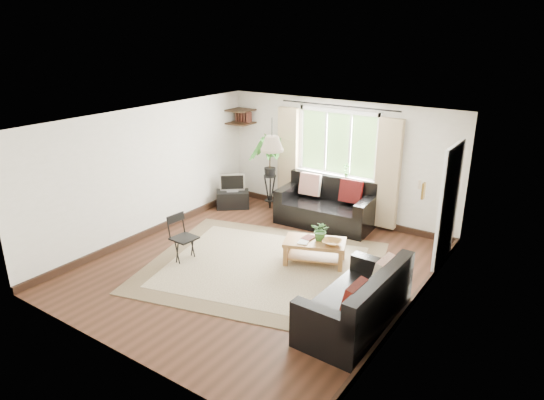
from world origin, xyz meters
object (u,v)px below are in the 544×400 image
Objects in this scene: coffee_table at (315,252)px; tv_stand at (233,199)px; sofa_right at (355,298)px; palm_stand at (270,173)px; sofa_back at (326,204)px; folding_chair at (184,239)px.

tv_stand is at bearing 154.74° from coffee_table.
tv_stand is (-4.09, 2.59, -0.22)m from sofa_right.
sofa_right is 1.09× the size of palm_stand.
sofa_right reaches higher than coffee_table.
sofa_back is 1.73m from coffee_table.
folding_chair is at bearing -117.38° from sofa_back.
sofa_right is 1.85m from coffee_table.
sofa_right is 2.19× the size of folding_chair.
sofa_right is 3.16m from folding_chair.
sofa_back is at bearing -143.52° from sofa_right.
tv_stand is (-2.13, -0.27, -0.25)m from sofa_back.
sofa_back reaches higher than folding_chair.
folding_chair is (-1.84, -1.14, 0.19)m from coffee_table.
sofa_back is at bearing -32.12° from tv_stand.
tv_stand is at bearing -147.94° from palm_stand.
tv_stand is at bearing -176.45° from sofa_back.
sofa_back is 3.48m from sofa_right.
sofa_back is 2.35× the size of folding_chair.
sofa_right is at bearing -59.34° from sofa_back.
coffee_table is at bearing -71.39° from sofa_back.
sofa_right is (1.97, -2.87, -0.03)m from sofa_back.
sofa_back is at bearing 112.42° from coffee_table.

